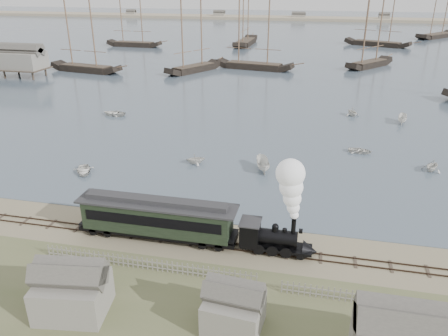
# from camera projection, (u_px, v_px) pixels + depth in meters

# --- Properties ---
(ground) EXTENTS (600.00, 600.00, 0.00)m
(ground) POSITION_uv_depth(u_px,v_px,m) (238.00, 236.00, 42.57)
(ground) COLOR gray
(ground) RESTS_ON ground
(harbor_water) EXTENTS (600.00, 336.00, 0.06)m
(harbor_water) POSITION_uv_depth(u_px,v_px,m) (309.00, 35.00, 194.81)
(harbor_water) COLOR #4B5B6C
(harbor_water) RESTS_ON ground
(rail_track) EXTENTS (120.00, 1.80, 0.16)m
(rail_track) POSITION_uv_depth(u_px,v_px,m) (234.00, 247.00, 40.76)
(rail_track) COLOR #31241B
(rail_track) RESTS_ON ground
(picket_fence_west) EXTENTS (19.00, 0.10, 1.20)m
(picket_fence_west) POSITION_uv_depth(u_px,v_px,m) (148.00, 270.00, 37.59)
(picket_fence_west) COLOR gray
(picket_fence_west) RESTS_ON ground
(picket_fence_east) EXTENTS (15.00, 0.10, 1.20)m
(picket_fence_east) POSITION_uv_depth(u_px,v_px,m) (379.00, 307.00, 33.37)
(picket_fence_east) COLOR gray
(picket_fence_east) RESTS_ON ground
(shed_left) EXTENTS (5.00, 4.00, 4.10)m
(shed_left) POSITION_uv_depth(u_px,v_px,m) (75.00, 311.00, 32.92)
(shed_left) COLOR gray
(shed_left) RESTS_ON ground
(shed_mid) EXTENTS (4.00, 3.50, 3.60)m
(shed_mid) POSITION_uv_depth(u_px,v_px,m) (233.00, 327.00, 31.42)
(shed_mid) COLOR gray
(shed_mid) RESTS_ON ground
(far_spit) EXTENTS (500.00, 20.00, 1.80)m
(far_spit) POSITION_uv_depth(u_px,v_px,m) (315.00, 20.00, 266.47)
(far_spit) COLOR tan
(far_spit) RESTS_ON ground
(locomotive) EXTENTS (7.05, 2.63, 8.79)m
(locomotive) POSITION_uv_depth(u_px,v_px,m) (286.00, 215.00, 38.23)
(locomotive) COLOR black
(locomotive) RESTS_ON ground
(passenger_coach) EXTENTS (15.36, 2.96, 3.73)m
(passenger_coach) POSITION_uv_depth(u_px,v_px,m) (157.00, 217.00, 41.33)
(passenger_coach) COLOR black
(passenger_coach) RESTS_ON ground
(beached_dinghy) EXTENTS (3.63, 4.05, 0.69)m
(beached_dinghy) POSITION_uv_depth(u_px,v_px,m) (101.00, 216.00, 45.52)
(beached_dinghy) COLOR silver
(beached_dinghy) RESTS_ON ground
(rowboat_0) EXTENTS (4.51, 4.11, 0.77)m
(rowboat_0) POSITION_uv_depth(u_px,v_px,m) (84.00, 170.00, 56.03)
(rowboat_0) COLOR silver
(rowboat_0) RESTS_ON harbor_water
(rowboat_1) EXTENTS (3.21, 3.39, 1.40)m
(rowboat_1) POSITION_uv_depth(u_px,v_px,m) (196.00, 159.00, 58.83)
(rowboat_1) COLOR silver
(rowboat_1) RESTS_ON harbor_water
(rowboat_2) EXTENTS (4.41, 2.69, 1.60)m
(rowboat_2) POSITION_uv_depth(u_px,v_px,m) (263.00, 165.00, 56.70)
(rowboat_2) COLOR silver
(rowboat_2) RESTS_ON harbor_water
(rowboat_3) EXTENTS (2.86, 3.66, 0.69)m
(rowboat_3) POSITION_uv_depth(u_px,v_px,m) (360.00, 150.00, 62.66)
(rowboat_3) COLOR silver
(rowboat_3) RESTS_ON harbor_water
(rowboat_4) EXTENTS (3.75, 3.63, 1.51)m
(rowboat_4) POSITION_uv_depth(u_px,v_px,m) (432.00, 165.00, 56.58)
(rowboat_4) COLOR silver
(rowboat_4) RESTS_ON harbor_water
(rowboat_5) EXTENTS (3.93, 2.06, 1.44)m
(rowboat_5) POSITION_uv_depth(u_px,v_px,m) (402.00, 119.00, 75.49)
(rowboat_5) COLOR silver
(rowboat_5) RESTS_ON harbor_water
(rowboat_6) EXTENTS (3.45, 4.55, 0.89)m
(rowboat_6) POSITION_uv_depth(u_px,v_px,m) (114.00, 113.00, 79.90)
(rowboat_6) COLOR silver
(rowboat_6) RESTS_ON harbor_water
(rowboat_7) EXTENTS (3.78, 3.61, 1.55)m
(rowboat_7) POSITION_uv_depth(u_px,v_px,m) (352.00, 112.00, 79.40)
(rowboat_7) COLOR silver
(rowboat_7) RESTS_ON harbor_water
(schooner_0) EXTENTS (21.34, 8.50, 20.00)m
(schooner_0) POSITION_uv_depth(u_px,v_px,m) (82.00, 33.00, 113.87)
(schooner_0) COLOR black
(schooner_0) RESTS_ON harbor_water
(schooner_1) EXTENTS (12.60, 18.24, 20.00)m
(schooner_1) POSITION_uv_depth(u_px,v_px,m) (193.00, 33.00, 113.81)
(schooner_1) COLOR black
(schooner_1) RESTS_ON harbor_water
(schooner_2) EXTENTS (22.34, 8.73, 20.00)m
(schooner_2) POSITION_uv_depth(u_px,v_px,m) (255.00, 32.00, 117.27)
(schooner_2) COLOR black
(schooner_2) RESTS_ON harbor_water
(schooner_3) EXTENTS (14.58, 17.58, 20.00)m
(schooner_3) POSITION_uv_depth(u_px,v_px,m) (374.00, 30.00, 119.95)
(schooner_3) COLOR black
(schooner_3) RESTS_ON harbor_water
(schooner_6) EXTENTS (20.86, 5.75, 20.00)m
(schooner_6) POSITION_uv_depth(u_px,v_px,m) (132.00, 18.00, 157.66)
(schooner_6) COLOR black
(schooner_6) RESTS_ON harbor_water
(schooner_7) EXTENTS (6.36, 24.81, 20.00)m
(schooner_7) POSITION_uv_depth(u_px,v_px,m) (246.00, 17.00, 162.49)
(schooner_7) COLOR black
(schooner_7) RESTS_ON harbor_water
(schooner_8) EXTENTS (24.22, 14.10, 20.00)m
(schooner_8) POSITION_uv_depth(u_px,v_px,m) (381.00, 18.00, 159.16)
(schooner_8) COLOR black
(schooner_8) RESTS_ON harbor_water
(schooner_9) EXTENTS (20.80, 23.41, 20.00)m
(schooner_9) POSITION_uv_depth(u_px,v_px,m) (441.00, 13.00, 181.96)
(schooner_9) COLOR black
(schooner_9) RESTS_ON harbor_water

